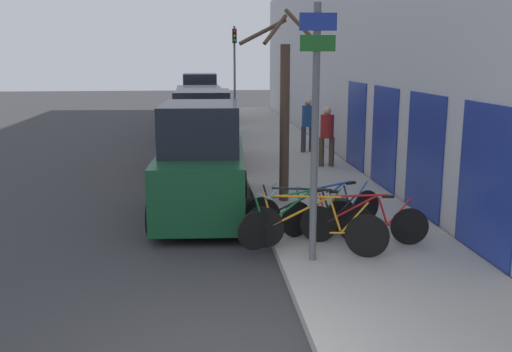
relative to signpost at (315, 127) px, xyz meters
The scene contains 17 objects.
ground_plane 8.81m from the signpost, 100.18° to the left, with size 80.00×80.00×0.00m, color #333335.
sidewalk_curb 11.44m from the signpost, 84.40° to the left, with size 3.20×32.00×0.15m.
building_facade 11.49m from the signpost, 75.62° to the left, with size 0.23×32.00×6.50m.
signpost is the anchor object (origin of this frame).
bicycle_0 1.72m from the signpost, 75.28° to the left, with size 2.24×0.92×0.97m.
bicycle_1 2.12m from the signpost, 34.76° to the left, with size 2.13×0.56×0.87m.
bicycle_2 1.94m from the signpost, 92.56° to the left, with size 2.21×1.04×0.90m.
bicycle_3 2.05m from the signpost, 82.81° to the left, with size 2.12×1.00×0.91m.
bicycle_4 2.41m from the signpost, 66.14° to the left, with size 2.06×1.04×0.88m.
parked_car_0 3.89m from the signpost, 116.99° to the left, with size 2.12×4.49×2.36m.
parked_car_1 8.86m from the signpost, 100.46° to the left, with size 2.09×4.42×2.30m.
parked_car_2 14.31m from the signpost, 96.86° to the left, with size 2.14×4.81×2.13m.
parked_car_3 20.10m from the signpost, 94.59° to the left, with size 1.99×4.37×2.46m.
pedestrian_near 7.96m from the signpost, 75.73° to the left, with size 0.45×0.38×1.72m.
pedestrian_far 10.41m from the signpost, 79.59° to the left, with size 0.45×0.39×1.77m.
street_tree 3.79m from the signpost, 88.47° to the left, with size 1.66×0.56×4.10m.
traffic_light 18.86m from the signpost, 89.94° to the left, with size 0.20×0.30×4.50m.
Camera 1 is at (-0.24, -5.53, 3.28)m, focal length 40.00 mm.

